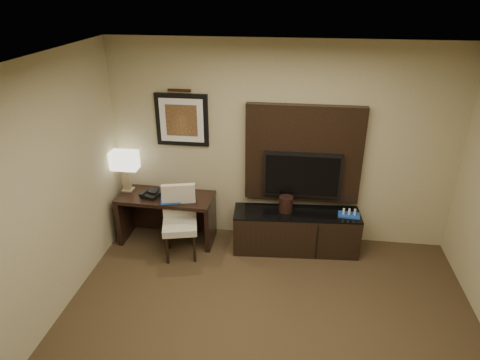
% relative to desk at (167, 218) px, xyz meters
% --- Properties ---
extents(ceiling, '(4.50, 5.00, 0.01)m').
position_rel_desk_xyz_m(ceiling, '(1.50, -2.15, 2.36)').
color(ceiling, silver).
rests_on(ceiling, wall_back).
extents(wall_back, '(4.50, 0.01, 2.70)m').
position_rel_desk_xyz_m(wall_back, '(1.50, 0.35, 1.01)').
color(wall_back, tan).
rests_on(wall_back, floor).
extents(wall_left, '(0.01, 5.00, 2.70)m').
position_rel_desk_xyz_m(wall_left, '(-0.75, -2.15, 1.01)').
color(wall_left, tan).
rests_on(wall_left, floor).
extents(desk, '(1.29, 0.59, 0.68)m').
position_rel_desk_xyz_m(desk, '(0.00, 0.00, 0.00)').
color(desk, black).
rests_on(desk, floor).
extents(credenza, '(1.67, 0.57, 0.56)m').
position_rel_desk_xyz_m(credenza, '(1.76, -0.00, -0.06)').
color(credenza, black).
rests_on(credenza, floor).
extents(tv_wall_panel, '(1.50, 0.12, 1.30)m').
position_rel_desk_xyz_m(tv_wall_panel, '(1.80, 0.29, 0.93)').
color(tv_wall_panel, black).
rests_on(tv_wall_panel, wall_back).
extents(tv, '(1.00, 0.08, 0.60)m').
position_rel_desk_xyz_m(tv, '(1.80, 0.19, 0.68)').
color(tv, black).
rests_on(tv, tv_wall_panel).
extents(artwork, '(0.70, 0.04, 0.70)m').
position_rel_desk_xyz_m(artwork, '(0.20, 0.33, 1.31)').
color(artwork, black).
rests_on(artwork, wall_back).
extents(picture_light, '(0.04, 0.04, 0.30)m').
position_rel_desk_xyz_m(picture_light, '(0.20, 0.29, 1.71)').
color(picture_light, '#3F2614').
rests_on(picture_light, wall_back).
extents(desk_chair, '(0.54, 0.59, 0.90)m').
position_rel_desk_xyz_m(desk_chair, '(0.28, -0.34, 0.11)').
color(desk_chair, beige).
rests_on(desk_chair, floor).
extents(table_lamp, '(0.36, 0.28, 0.52)m').
position_rel_desk_xyz_m(table_lamp, '(-0.56, 0.10, 0.60)').
color(table_lamp, '#98845F').
rests_on(table_lamp, desk).
extents(desk_phone, '(0.25, 0.24, 0.10)m').
position_rel_desk_xyz_m(desk_phone, '(-0.18, -0.05, 0.39)').
color(desk_phone, black).
rests_on(desk_phone, desk).
extents(blue_folder, '(0.34, 0.40, 0.02)m').
position_rel_desk_xyz_m(blue_folder, '(0.09, -0.06, 0.35)').
color(blue_folder, blue).
rests_on(blue_folder, desk).
extents(book, '(0.16, 0.04, 0.21)m').
position_rel_desk_xyz_m(book, '(0.13, -0.03, 0.45)').
color(book, beige).
rests_on(book, desk).
extents(water_bottle, '(0.06, 0.06, 0.17)m').
position_rel_desk_xyz_m(water_bottle, '(0.37, 0.01, 0.42)').
color(water_bottle, silver).
rests_on(water_bottle, desk).
extents(ice_bucket, '(0.23, 0.23, 0.20)m').
position_rel_desk_xyz_m(ice_bucket, '(1.61, 0.02, 0.32)').
color(ice_bucket, black).
rests_on(ice_bucket, credenza).
extents(minibar_tray, '(0.28, 0.18, 0.10)m').
position_rel_desk_xyz_m(minibar_tray, '(2.42, 0.00, 0.27)').
color(minibar_tray, '#1943A3').
rests_on(minibar_tray, credenza).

